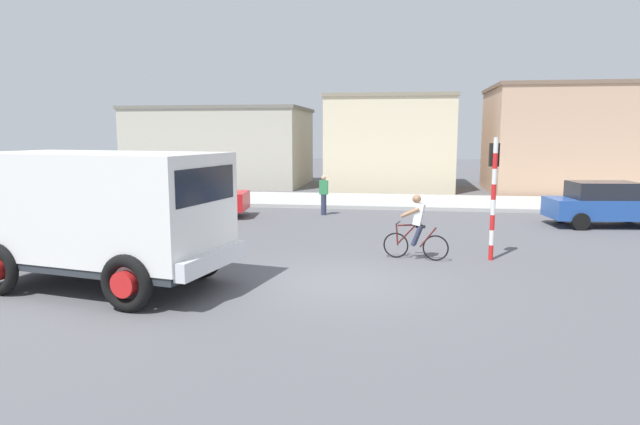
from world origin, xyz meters
The scene contains 11 objects.
ground_plane centered at (0.00, 0.00, 0.00)m, with size 120.00×120.00×0.00m, color #56565B.
sidewalk_far centered at (0.00, 14.24, 0.08)m, with size 80.00×5.00×0.16m, color #ADADA8.
truck_foreground centered at (-4.98, -1.05, 1.67)m, with size 5.78×3.56×2.90m.
cyclist centered at (1.75, 2.54, 0.86)m, with size 1.71×0.56×1.72m.
traffic_light_pole centered at (3.69, 2.82, 2.07)m, with size 0.24×0.43×3.20m.
car_red_near centered at (8.54, 8.77, 0.82)m, with size 4.17×2.22×1.60m.
car_white_mid centered at (-6.67, 8.69, 0.82)m, with size 4.16×2.20×1.60m.
pedestrian_near_kerb centered at (-1.79, 9.96, 0.85)m, with size 0.34×0.22×1.62m.
building_corner_left centered at (-10.18, 22.28, 2.46)m, with size 10.85×7.35×4.92m.
building_mid_block centered at (0.60, 22.19, 2.75)m, with size 7.41×8.09×5.49m.
building_corner_right centered at (10.94, 20.38, 2.96)m, with size 9.60×6.77×5.90m.
Camera 1 is at (1.34, -11.68, 3.30)m, focal length 30.41 mm.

